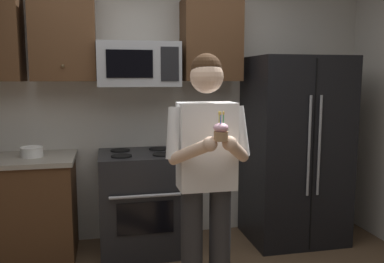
{
  "coord_description": "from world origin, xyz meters",
  "views": [
    {
      "loc": [
        -0.46,
        -2.27,
        1.61
      ],
      "look_at": [
        0.1,
        0.3,
        1.25
      ],
      "focal_mm": 37.65,
      "sensor_mm": 36.0,
      "label": 1
    }
  ],
  "objects_px": {
    "oven_range": "(142,202)",
    "person": "(207,169)",
    "microwave": "(138,65)",
    "cupcake": "(221,131)",
    "refrigerator": "(295,150)",
    "bowl_large_white": "(32,152)"
  },
  "relations": [
    {
      "from": "oven_range",
      "to": "person",
      "type": "relative_size",
      "value": 0.53
    },
    {
      "from": "microwave",
      "to": "cupcake",
      "type": "relative_size",
      "value": 4.26
    },
    {
      "from": "refrigerator",
      "to": "bowl_large_white",
      "type": "relative_size",
      "value": 9.32
    },
    {
      "from": "bowl_large_white",
      "to": "cupcake",
      "type": "distance_m",
      "value": 1.94
    },
    {
      "from": "microwave",
      "to": "bowl_large_white",
      "type": "height_order",
      "value": "microwave"
    },
    {
      "from": "person",
      "to": "refrigerator",
      "type": "bearing_deg",
      "value": 41.67
    },
    {
      "from": "bowl_large_white",
      "to": "cupcake",
      "type": "height_order",
      "value": "cupcake"
    },
    {
      "from": "person",
      "to": "bowl_large_white",
      "type": "bearing_deg",
      "value": 139.96
    },
    {
      "from": "oven_range",
      "to": "refrigerator",
      "type": "bearing_deg",
      "value": -1.5
    },
    {
      "from": "refrigerator",
      "to": "bowl_large_white",
      "type": "bearing_deg",
      "value": 178.71
    },
    {
      "from": "oven_range",
      "to": "cupcake",
      "type": "relative_size",
      "value": 5.36
    },
    {
      "from": "microwave",
      "to": "cupcake",
      "type": "height_order",
      "value": "microwave"
    },
    {
      "from": "oven_range",
      "to": "cupcake",
      "type": "distance_m",
      "value": 1.66
    },
    {
      "from": "microwave",
      "to": "bowl_large_white",
      "type": "bearing_deg",
      "value": -173.69
    },
    {
      "from": "microwave",
      "to": "refrigerator",
      "type": "xyz_separation_m",
      "value": [
        1.5,
        -0.16,
        -0.82
      ]
    },
    {
      "from": "oven_range",
      "to": "bowl_large_white",
      "type": "relative_size",
      "value": 4.83
    },
    {
      "from": "person",
      "to": "cupcake",
      "type": "bearing_deg",
      "value": -90.0
    },
    {
      "from": "bowl_large_white",
      "to": "person",
      "type": "height_order",
      "value": "person"
    },
    {
      "from": "person",
      "to": "cupcake",
      "type": "height_order",
      "value": "person"
    },
    {
      "from": "microwave",
      "to": "refrigerator",
      "type": "bearing_deg",
      "value": -6.03
    },
    {
      "from": "cupcake",
      "to": "bowl_large_white",
      "type": "bearing_deg",
      "value": 132.38
    },
    {
      "from": "oven_range",
      "to": "cupcake",
      "type": "xyz_separation_m",
      "value": [
        0.35,
        -1.39,
        0.83
      ]
    }
  ]
}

